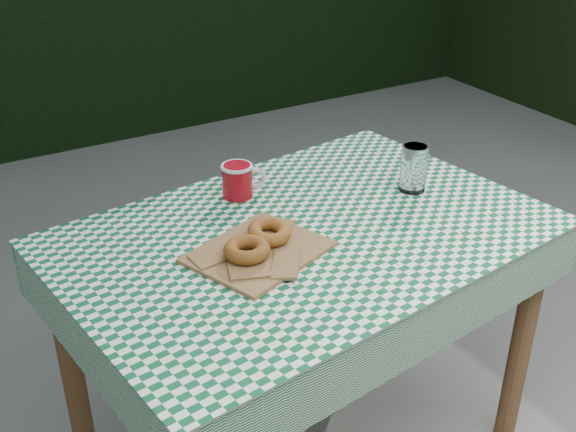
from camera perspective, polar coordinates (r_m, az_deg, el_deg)
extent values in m
cube|color=brown|center=(1.95, 1.28, -10.99)|extent=(1.27, 0.93, 0.75)
cube|color=#0D532C|center=(1.73, 1.41, -1.26)|extent=(1.29, 0.96, 0.01)
cube|color=#976B41|center=(1.63, -2.40, -2.86)|extent=(0.36, 0.33, 0.02)
torus|color=brown|center=(1.59, -3.38, -2.76)|extent=(0.15, 0.15, 0.03)
torus|color=#A16621|center=(1.66, -1.53, -1.28)|extent=(0.12, 0.12, 0.03)
cylinder|color=white|center=(1.94, 10.22, 3.86)|extent=(0.08, 0.08, 0.13)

